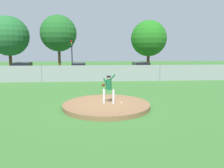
% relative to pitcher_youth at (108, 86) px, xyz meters
% --- Properties ---
extents(ground_plane, '(80.00, 80.00, 0.00)m').
position_rel_pitcher_youth_xyz_m(ground_plane, '(-0.12, 5.98, -1.21)').
color(ground_plane, '#386B2D').
extents(asphalt_strip, '(44.00, 7.00, 0.01)m').
position_rel_pitcher_youth_xyz_m(asphalt_strip, '(-0.12, 14.48, -1.20)').
color(asphalt_strip, '#2B2B2D').
rests_on(asphalt_strip, ground_plane).
extents(pitchers_mound, '(4.92, 4.92, 0.23)m').
position_rel_pitcher_youth_xyz_m(pitchers_mound, '(-0.12, -0.02, -1.09)').
color(pitchers_mound, brown).
rests_on(pitchers_mound, ground_plane).
extents(pitcher_youth, '(0.79, 0.32, 1.68)m').
position_rel_pitcher_youth_xyz_m(pitcher_youth, '(0.00, 0.00, 0.00)').
color(pitcher_youth, silver).
rests_on(pitcher_youth, pitchers_mound).
extents(baseball, '(0.07, 0.07, 0.07)m').
position_rel_pitcher_youth_xyz_m(baseball, '(0.72, -0.13, -0.94)').
color(baseball, white).
rests_on(baseball, pitchers_mound).
extents(chainlink_fence, '(30.08, 0.07, 1.75)m').
position_rel_pitcher_youth_xyz_m(chainlink_fence, '(-0.12, 9.98, -0.38)').
color(chainlink_fence, gray).
rests_on(chainlink_fence, ground_plane).
extents(parked_car_burgundy, '(2.03, 4.49, 1.69)m').
position_rel_pitcher_youth_xyz_m(parked_car_burgundy, '(4.70, 13.99, -0.40)').
color(parked_car_burgundy, maroon).
rests_on(parked_car_burgundy, ground_plane).
extents(parked_car_silver, '(2.04, 4.76, 1.64)m').
position_rel_pitcher_youth_xyz_m(parked_car_silver, '(-2.80, 14.49, -0.42)').
color(parked_car_silver, '#B7BABF').
rests_on(parked_car_silver, ground_plane).
extents(parked_car_navy, '(1.97, 4.01, 1.70)m').
position_rel_pitcher_youth_xyz_m(parked_car_navy, '(-9.42, 14.52, -0.40)').
color(parked_car_navy, '#161E4C').
rests_on(parked_car_navy, ground_plane).
extents(traffic_cone_orange, '(0.40, 0.40, 0.55)m').
position_rel_pitcher_youth_xyz_m(traffic_cone_orange, '(-7.09, 16.67, -0.95)').
color(traffic_cone_orange, orange).
rests_on(traffic_cone_orange, asphalt_strip).
extents(traffic_light_near, '(0.28, 0.46, 4.52)m').
position_rel_pitcher_youth_xyz_m(traffic_light_near, '(-3.97, 18.22, 1.90)').
color(traffic_light_near, black).
rests_on(traffic_light_near, ground_plane).
extents(tree_slender_far, '(5.92, 5.92, 8.14)m').
position_rel_pitcher_youth_xyz_m(tree_slender_far, '(-13.71, 22.34, 3.96)').
color(tree_slender_far, '#4C331E').
rests_on(tree_slender_far, ground_plane).
extents(tree_bushy_near, '(5.50, 5.50, 8.36)m').
position_rel_pitcher_youth_xyz_m(tree_bushy_near, '(-6.36, 22.41, 4.39)').
color(tree_bushy_near, '#4C331E').
rests_on(tree_bushy_near, ground_plane).
extents(tree_broad_left, '(5.50, 5.50, 7.62)m').
position_rel_pitcher_youth_xyz_m(tree_broad_left, '(7.44, 21.78, 3.65)').
color(tree_broad_left, '#4C331E').
rests_on(tree_broad_left, ground_plane).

